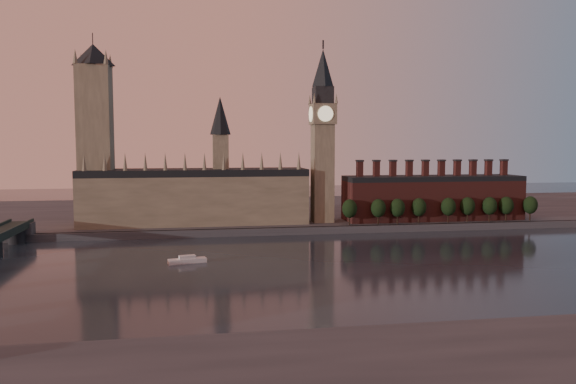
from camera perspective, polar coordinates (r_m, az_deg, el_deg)
The scene contains 16 objects.
ground at distance 230.94m, azimuth 7.21°, elevation -7.79°, with size 900.00×900.00×0.00m, color black.
north_bank at distance 402.05m, azimuth -0.07°, elevation -2.03°, with size 900.00×182.00×4.00m.
palace_of_westminster at distance 331.90m, azimuth -9.31°, elevation -0.16°, with size 130.00×30.30×74.00m.
victoria_tower at distance 335.35m, azimuth -18.99°, elevation 6.10°, with size 24.00×24.00×108.00m.
big_ben at distance 334.30m, azimuth 3.54°, elevation 5.97°, with size 15.00×15.00×107.00m.
chimney_block at distance 358.06m, azimuth 14.49°, elevation -0.50°, with size 110.00×25.00×37.00m.
embankment_tree_0 at distance 324.30m, azimuth 6.27°, elevation -1.69°, with size 8.60×8.60×14.88m.
embankment_tree_1 at distance 329.00m, azimuth 9.16°, elevation -1.63°, with size 8.60×8.60×14.88m.
embankment_tree_2 at distance 332.82m, azimuth 11.07°, elevation -1.59°, with size 8.60×8.60×14.88m.
embankment_tree_3 at distance 338.43m, azimuth 13.15°, elevation -1.52°, with size 8.60×8.60×14.88m.
embankment_tree_4 at distance 345.51m, azimuth 15.98°, elevation -1.45°, with size 8.60×8.60×14.88m.
embankment_tree_5 at distance 352.28m, azimuth 17.78°, elevation -1.37°, with size 8.60×8.60×14.88m.
embankment_tree_6 at distance 357.70m, azimuth 19.80°, elevation -1.34°, with size 8.60×8.60×14.88m.
embankment_tree_7 at distance 363.51m, azimuth 21.29°, elevation -1.29°, with size 8.60×8.60×14.88m.
embankment_tree_8 at distance 371.72m, azimuth 23.39°, elevation -1.23°, with size 8.60×8.60×14.88m.
river_boat at distance 244.65m, azimuth -10.19°, elevation -6.82°, with size 16.69×7.92×3.22m.
Camera 1 is at (-65.05, -215.71, 50.70)m, focal length 35.00 mm.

